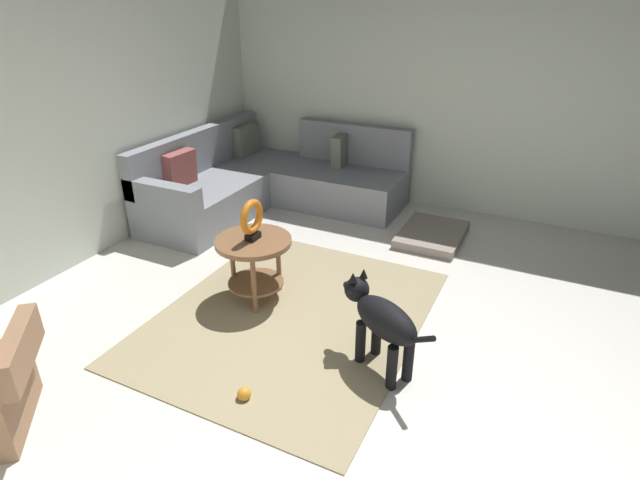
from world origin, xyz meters
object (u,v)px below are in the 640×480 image
object	(u,v)px
side_table	(254,253)
dog_toy_ball	(244,394)
sectional_couch	(268,183)
dog	(381,320)
torus_sculpture	(252,219)
dog_bed_mat	(432,235)

from	to	relation	value
side_table	dog_toy_ball	size ratio (longest dim) A/B	6.95
sectional_couch	dog	world-z (taller)	sectional_couch
torus_sculpture	dog_toy_ball	world-z (taller)	torus_sculpture
side_table	dog_bed_mat	world-z (taller)	side_table
side_table	dog	bearing A→B (deg)	-106.76
dog_bed_mat	dog_toy_ball	xyz separation A→B (m)	(-2.74, 0.45, -0.00)
side_table	dog_toy_ball	distance (m)	1.21
sectional_couch	dog_bed_mat	xyz separation A→B (m)	(-0.01, -1.93, -0.25)
side_table	torus_sculpture	bearing A→B (deg)	-75.96
side_table	dog	world-z (taller)	dog
torus_sculpture	dog_toy_ball	bearing A→B (deg)	-151.40
dog_bed_mat	dog_toy_ball	distance (m)	2.78
dog	dog_toy_ball	bearing A→B (deg)	165.04
dog_toy_ball	dog_bed_mat	bearing A→B (deg)	-9.32
dog	dog_toy_ball	world-z (taller)	dog
side_table	torus_sculpture	world-z (taller)	torus_sculpture
sectional_couch	dog_bed_mat	distance (m)	1.95
torus_sculpture	dog	size ratio (longest dim) A/B	0.43
sectional_couch	side_table	distance (m)	1.98
side_table	dog	distance (m)	1.25
dog_toy_ball	sectional_couch	bearing A→B (deg)	28.34
side_table	dog_bed_mat	distance (m)	2.03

